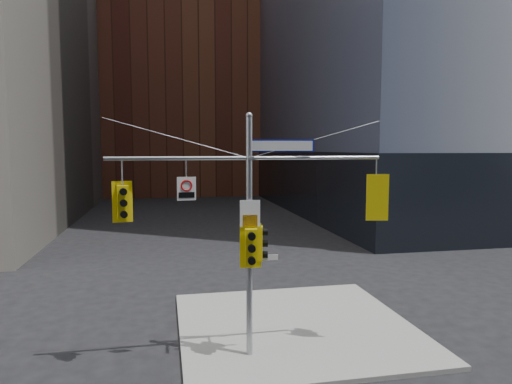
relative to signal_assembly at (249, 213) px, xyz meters
name	(u,v)px	position (x,y,z in m)	size (l,w,h in m)	color
sidewalk_corner	(295,326)	(2.00, 2.01, -4.34)	(8.00, 8.00, 0.15)	gray
podium_ne	(458,180)	(28.00, 30.01, -1.42)	(36.40, 36.40, 6.00)	black
brick_midrise	(180,96)	(0.00, 56.01, 9.58)	(26.00, 20.00, 28.00)	brown
signal_assembly	(249,213)	(0.00, 0.00, 0.00)	(8.00, 0.80, 7.30)	#94979C
traffic_light_west_arm	(123,202)	(-3.52, 0.01, 0.38)	(0.55, 0.48, 1.15)	#D9BF0B
traffic_light_east_arm	(376,197)	(3.94, 0.00, 0.38)	(0.67, 0.60, 1.41)	#D9BF0B
traffic_light_pole_side	(260,243)	(0.32, 0.00, -0.91)	(0.43, 0.37, 1.01)	#D9BF0B
traffic_light_pole_front	(251,247)	(0.00, -0.27, -0.95)	(0.62, 0.52, 1.30)	#D9BF0B
street_sign_blade	(282,146)	(0.97, 0.00, 1.93)	(1.88, 0.30, 0.37)	navy
regulatory_sign_arm	(187,188)	(-1.79, -0.02, 0.75)	(0.53, 0.07, 0.66)	silver
regulatory_sign_pole	(250,214)	(0.00, -0.11, -0.02)	(0.59, 0.06, 0.77)	silver
street_blade_ew	(264,258)	(0.45, 0.01, -1.35)	(0.82, 0.07, 0.16)	silver
street_blade_ns	(247,262)	(0.00, 0.46, -1.57)	(0.04, 0.69, 0.14)	#145926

